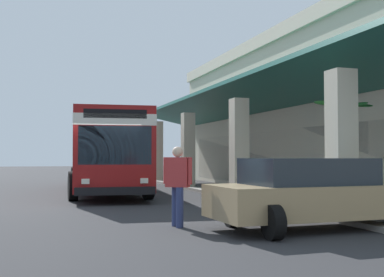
% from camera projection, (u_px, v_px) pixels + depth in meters
% --- Properties ---
extents(ground, '(120.00, 120.00, 0.00)m').
position_uv_depth(ground, '(315.00, 197.00, 18.26)').
color(ground, '#2D2D30').
extents(curb_strip, '(29.23, 0.50, 0.12)m').
position_uv_depth(curb_strip, '(208.00, 192.00, 20.15)').
color(curb_strip, '#9E998E').
rests_on(curb_strip, ground).
extents(transit_bus, '(11.38, 3.45, 3.34)m').
position_uv_depth(transit_bus, '(106.00, 148.00, 20.58)').
color(transit_bus, maroon).
rests_on(transit_bus, ground).
extents(parked_sedan_tan, '(2.54, 4.46, 1.47)m').
position_uv_depth(parked_sedan_tan, '(314.00, 193.00, 10.21)').
color(parked_sedan_tan, '#9E845B').
rests_on(parked_sedan_tan, ground).
extents(pedestrian, '(0.52, 0.53, 1.72)m').
position_uv_depth(pedestrian, '(178.00, 181.00, 10.58)').
color(pedestrian, navy).
rests_on(pedestrian, ground).
extents(potted_palm, '(1.99, 2.06, 3.00)m').
position_uv_depth(potted_palm, '(345.00, 181.00, 13.13)').
color(potted_palm, brown).
rests_on(potted_palm, ground).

